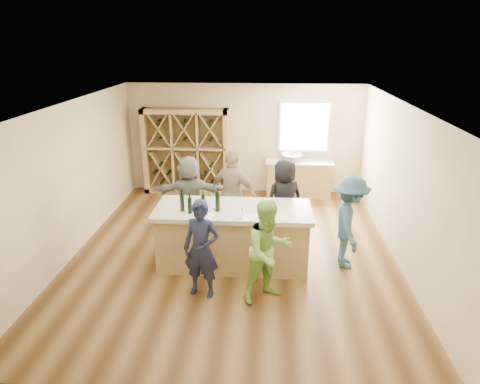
# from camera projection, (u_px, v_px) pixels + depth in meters

# --- Properties ---
(floor) EXTENTS (6.00, 7.00, 0.10)m
(floor) POSITION_uv_depth(u_px,v_px,m) (234.00, 254.00, 8.23)
(floor) COLOR brown
(floor) RESTS_ON ground
(ceiling) EXTENTS (6.00, 7.00, 0.10)m
(ceiling) POSITION_uv_depth(u_px,v_px,m) (233.00, 102.00, 7.23)
(ceiling) COLOR white
(ceiling) RESTS_ON ground
(wall_back) EXTENTS (6.00, 0.10, 2.80)m
(wall_back) POSITION_uv_depth(u_px,v_px,m) (245.00, 139.00, 11.05)
(wall_back) COLOR beige
(wall_back) RESTS_ON ground
(wall_front) EXTENTS (6.00, 0.10, 2.80)m
(wall_front) POSITION_uv_depth(u_px,v_px,m) (205.00, 293.00, 4.40)
(wall_front) COLOR beige
(wall_front) RESTS_ON ground
(wall_left) EXTENTS (0.10, 7.00, 2.80)m
(wall_left) POSITION_uv_depth(u_px,v_px,m) (70.00, 179.00, 7.92)
(wall_left) COLOR beige
(wall_left) RESTS_ON ground
(wall_right) EXTENTS (0.10, 7.00, 2.80)m
(wall_right) POSITION_uv_depth(u_px,v_px,m) (406.00, 187.00, 7.53)
(wall_right) COLOR beige
(wall_right) RESTS_ON ground
(window_frame) EXTENTS (1.30, 0.06, 1.30)m
(window_frame) POSITION_uv_depth(u_px,v_px,m) (304.00, 127.00, 10.76)
(window_frame) COLOR white
(window_frame) RESTS_ON wall_back
(window_pane) EXTENTS (1.18, 0.01, 1.18)m
(window_pane) POSITION_uv_depth(u_px,v_px,m) (304.00, 127.00, 10.73)
(window_pane) COLOR white
(window_pane) RESTS_ON wall_back
(wine_rack) EXTENTS (2.20, 0.45, 2.20)m
(wine_rack) POSITION_uv_depth(u_px,v_px,m) (186.00, 152.00, 10.99)
(wine_rack) COLOR #A98A50
(wine_rack) RESTS_ON floor
(back_counter_base) EXTENTS (1.60, 0.58, 0.86)m
(back_counter_base) POSITION_uv_depth(u_px,v_px,m) (298.00, 180.00, 10.97)
(back_counter_base) COLOR #A98A50
(back_counter_base) RESTS_ON floor
(back_counter_top) EXTENTS (1.70, 0.62, 0.06)m
(back_counter_top) POSITION_uv_depth(u_px,v_px,m) (299.00, 162.00, 10.81)
(back_counter_top) COLOR #BEB29C
(back_counter_top) RESTS_ON back_counter_base
(sink) EXTENTS (0.54, 0.54, 0.19)m
(sink) POSITION_uv_depth(u_px,v_px,m) (292.00, 157.00, 10.78)
(sink) COLOR silver
(sink) RESTS_ON back_counter_top
(faucet) EXTENTS (0.02, 0.02, 0.30)m
(faucet) POSITION_uv_depth(u_px,v_px,m) (291.00, 153.00, 10.93)
(faucet) COLOR silver
(faucet) RESTS_ON back_counter_top
(tasting_counter_base) EXTENTS (2.60, 1.00, 1.00)m
(tasting_counter_base) POSITION_uv_depth(u_px,v_px,m) (233.00, 238.00, 7.63)
(tasting_counter_base) COLOR #A98A50
(tasting_counter_base) RESTS_ON floor
(tasting_counter_top) EXTENTS (2.72, 1.12, 0.08)m
(tasting_counter_top) POSITION_uv_depth(u_px,v_px,m) (233.00, 210.00, 7.45)
(tasting_counter_top) COLOR #BEB29C
(tasting_counter_top) RESTS_ON tasting_counter_base
(wine_bottle_a) EXTENTS (0.08, 0.08, 0.31)m
(wine_bottle_a) POSITION_uv_depth(u_px,v_px,m) (182.00, 203.00, 7.25)
(wine_bottle_a) COLOR black
(wine_bottle_a) RESTS_ON tasting_counter_top
(wine_bottle_b) EXTENTS (0.09, 0.09, 0.28)m
(wine_bottle_b) POSITION_uv_depth(u_px,v_px,m) (190.00, 206.00, 7.17)
(wine_bottle_b) COLOR black
(wine_bottle_b) RESTS_ON tasting_counter_top
(wine_bottle_c) EXTENTS (0.09, 0.09, 0.27)m
(wine_bottle_c) POSITION_uv_depth(u_px,v_px,m) (203.00, 203.00, 7.29)
(wine_bottle_c) COLOR black
(wine_bottle_c) RESTS_ON tasting_counter_top
(wine_bottle_e) EXTENTS (0.10, 0.10, 0.33)m
(wine_bottle_e) POSITION_uv_depth(u_px,v_px,m) (218.00, 202.00, 7.26)
(wine_bottle_e) COLOR black
(wine_bottle_e) RESTS_ON tasting_counter_top
(wine_glass_a) EXTENTS (0.09, 0.09, 0.20)m
(wine_glass_a) POSITION_uv_depth(u_px,v_px,m) (214.00, 213.00, 6.98)
(wine_glass_a) COLOR white
(wine_glass_a) RESTS_ON tasting_counter_top
(wine_glass_b) EXTENTS (0.07, 0.07, 0.18)m
(wine_glass_b) POSITION_uv_depth(u_px,v_px,m) (241.00, 214.00, 6.97)
(wine_glass_b) COLOR white
(wine_glass_b) RESTS_ON tasting_counter_top
(wine_glass_d) EXTENTS (0.10, 0.10, 0.19)m
(wine_glass_d) POSITION_uv_depth(u_px,v_px,m) (262.00, 206.00, 7.25)
(wine_glass_d) COLOR white
(wine_glass_d) RESTS_ON tasting_counter_top
(wine_glass_e) EXTENTS (0.07, 0.07, 0.18)m
(wine_glass_e) POSITION_uv_depth(u_px,v_px,m) (290.00, 211.00, 7.09)
(wine_glass_e) COLOR white
(wine_glass_e) RESTS_ON tasting_counter_top
(tasting_menu_a) EXTENTS (0.29, 0.34, 0.00)m
(tasting_menu_a) POSITION_uv_depth(u_px,v_px,m) (209.00, 216.00, 7.09)
(tasting_menu_a) COLOR white
(tasting_menu_a) RESTS_ON tasting_counter_top
(tasting_menu_b) EXTENTS (0.29, 0.35, 0.00)m
(tasting_menu_b) POSITION_uv_depth(u_px,v_px,m) (249.00, 217.00, 7.06)
(tasting_menu_b) COLOR white
(tasting_menu_b) RESTS_ON tasting_counter_top
(tasting_menu_c) EXTENTS (0.32, 0.38, 0.00)m
(tasting_menu_c) POSITION_uv_depth(u_px,v_px,m) (286.00, 217.00, 7.06)
(tasting_menu_c) COLOR white
(tasting_menu_c) RESTS_ON tasting_counter_top
(person_near_left) EXTENTS (0.67, 0.55, 1.60)m
(person_near_left) POSITION_uv_depth(u_px,v_px,m) (201.00, 249.00, 6.60)
(person_near_left) COLOR #191E38
(person_near_left) RESTS_ON floor
(person_near_right) EXTENTS (0.91, 0.80, 1.64)m
(person_near_right) POSITION_uv_depth(u_px,v_px,m) (269.00, 251.00, 6.49)
(person_near_right) COLOR #8CC64C
(person_near_right) RESTS_ON floor
(person_server) EXTENTS (0.55, 1.10, 1.67)m
(person_server) POSITION_uv_depth(u_px,v_px,m) (349.00, 222.00, 7.46)
(person_server) COLOR #335972
(person_server) RESTS_ON floor
(person_far_mid) EXTENTS (1.18, 0.93, 1.80)m
(person_far_mid) POSITION_uv_depth(u_px,v_px,m) (233.00, 194.00, 8.63)
(person_far_mid) COLOR gray
(person_far_mid) RESTS_ON floor
(person_far_right) EXTENTS (0.94, 0.81, 1.64)m
(person_far_right) POSITION_uv_depth(u_px,v_px,m) (284.00, 199.00, 8.56)
(person_far_right) COLOR black
(person_far_right) RESTS_ON floor
(person_far_left) EXTENTS (1.57, 0.70, 1.64)m
(person_far_left) POSITION_uv_depth(u_px,v_px,m) (190.00, 194.00, 8.83)
(person_far_left) COLOR slate
(person_far_left) RESTS_ON floor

